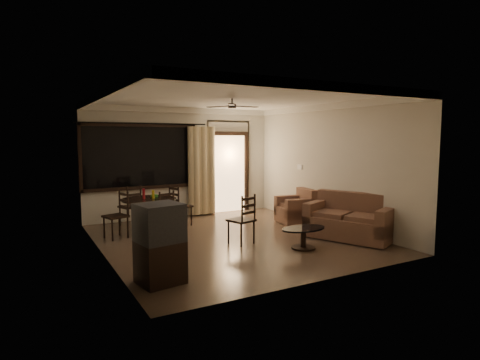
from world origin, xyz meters
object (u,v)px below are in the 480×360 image
dining_chair_west (116,224)px  dining_chair_north (131,214)px  side_chair (242,229)px  sofa (351,221)px  dining_table (149,205)px  dining_chair_south (173,224)px  armchair (297,209)px  coffee_table (303,235)px  tv_cabinet (160,243)px  dining_chair_east (181,214)px

dining_chair_west → dining_chair_north: (0.53, 0.99, 0.00)m
side_chair → sofa: bearing=145.6°
dining_table → sofa: bearing=-37.0°
dining_table → sofa: dining_table is taller
dining_chair_south → armchair: (3.13, -0.00, 0.02)m
dining_chair_north → armchair: (3.59, -1.58, 0.05)m
dining_chair_north → side_chair: size_ratio=0.98×
coffee_table → dining_table: bearing=127.6°
tv_cabinet → sofa: bearing=-1.7°
tv_cabinet → side_chair: (2.02, 1.27, -0.28)m
dining_table → tv_cabinet: size_ratio=1.03×
coffee_table → side_chair: side_chair is taller
dining_chair_east → dining_table: bearing=89.9°
tv_cabinet → coffee_table: 2.89m
dining_table → dining_chair_south: (0.24, -0.82, -0.27)m
sofa → side_chair: bearing=138.3°
dining_chair_south → coffee_table: dining_chair_south is taller
tv_cabinet → armchair: size_ratio=1.23×
dining_chair_north → armchair: bearing=139.9°
sofa → coffee_table: size_ratio=2.11×
coffee_table → dining_chair_north: bearing=123.7°
dining_chair_east → side_chair: side_chair is taller
dining_chair_east → sofa: 3.81m
dining_chair_west → dining_chair_east: (1.55, 0.47, 0.00)m
side_chair → dining_chair_north: bearing=-76.7°
dining_chair_north → tv_cabinet: tv_cabinet is taller
coffee_table → side_chair: bearing=134.3°
tv_cabinet → coffee_table: (2.85, 0.43, -0.31)m
dining_chair_west → coffee_table: 3.76m
coffee_table → dining_chair_west: bearing=139.0°
coffee_table → side_chair: 1.18m
dining_chair_west → side_chair: (2.01, -1.62, 0.00)m
dining_chair_east → coffee_table: size_ratio=1.07×
dining_chair_east → sofa: bearing=-153.5°
dining_chair_east → armchair: (2.57, -1.06, 0.05)m
dining_table → armchair: 3.48m
tv_cabinet → sofa: size_ratio=0.60×
dining_chair_north → coffee_table: dining_chair_north is taller
coffee_table → armchair: bearing=55.6°
dining_table → coffee_table: bearing=-52.4°
dining_chair_east → dining_chair_west: bearing=90.5°
dining_chair_north → tv_cabinet: 3.93m
side_chair → armchair: bearing=-170.2°
dining_chair_south → dining_chair_west: bearing=133.0°
dining_chair_south → coffee_table: 2.63m
dining_chair_west → coffee_table: size_ratio=1.07×
dining_chair_east → dining_chair_north: (-1.02, 0.52, 0.00)m
dining_chair_north → side_chair: bearing=103.2°
dining_table → armchair: (3.37, -0.83, -0.25)m
coffee_table → dining_chair_south: bearing=134.4°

